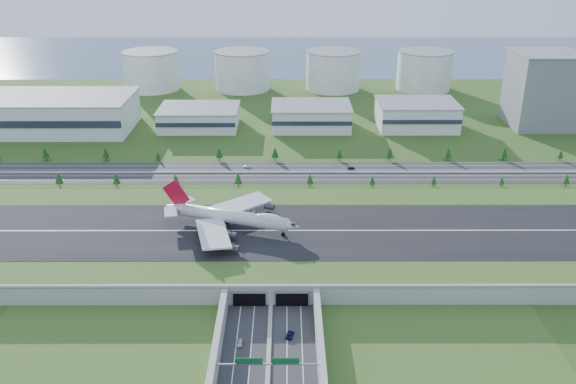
{
  "coord_description": "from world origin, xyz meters",
  "views": [
    {
      "loc": [
        6.47,
        -256.81,
        139.28
      ],
      "look_at": [
        7.13,
        35.0,
        12.95
      ],
      "focal_mm": 38.0,
      "sensor_mm": 36.0,
      "label": 1
    }
  ],
  "objects_px": {
    "fuel_tank_a": "(151,71)",
    "car_2": "(290,335)",
    "office_tower": "(543,90)",
    "car_0": "(240,342)",
    "car_7": "(246,166)",
    "boeing_747": "(231,216)",
    "car_5": "(351,168)"
  },
  "relations": [
    {
      "from": "fuel_tank_a",
      "to": "car_7",
      "type": "distance_m",
      "value": 229.96
    },
    {
      "from": "boeing_747",
      "to": "car_0",
      "type": "bearing_deg",
      "value": -64.53
    },
    {
      "from": "boeing_747",
      "to": "car_2",
      "type": "xyz_separation_m",
      "value": [
        27.62,
        -73.69,
        -13.25
      ]
    },
    {
      "from": "fuel_tank_a",
      "to": "boeing_747",
      "type": "distance_m",
      "value": 322.68
    },
    {
      "from": "office_tower",
      "to": "car_0",
      "type": "distance_m",
      "value": 343.63
    },
    {
      "from": "fuel_tank_a",
      "to": "boeing_747",
      "type": "bearing_deg",
      "value": -71.96
    },
    {
      "from": "office_tower",
      "to": "car_0",
      "type": "height_order",
      "value": "office_tower"
    },
    {
      "from": "office_tower",
      "to": "car_5",
      "type": "distance_m",
      "value": 181.6
    },
    {
      "from": "fuel_tank_a",
      "to": "car_2",
      "type": "height_order",
      "value": "fuel_tank_a"
    },
    {
      "from": "fuel_tank_a",
      "to": "boeing_747",
      "type": "height_order",
      "value": "fuel_tank_a"
    },
    {
      "from": "fuel_tank_a",
      "to": "car_0",
      "type": "xyz_separation_m",
      "value": [
        109.43,
        -385.25,
        -16.56
      ]
    },
    {
      "from": "car_5",
      "to": "office_tower",
      "type": "bearing_deg",
      "value": 109.43
    },
    {
      "from": "fuel_tank_a",
      "to": "office_tower",
      "type": "bearing_deg",
      "value": -19.77
    },
    {
      "from": "car_0",
      "to": "car_7",
      "type": "bearing_deg",
      "value": 99.82
    },
    {
      "from": "boeing_747",
      "to": "car_5",
      "type": "relative_size",
      "value": 15.09
    },
    {
      "from": "car_0",
      "to": "car_2",
      "type": "bearing_deg",
      "value": 21.78
    },
    {
      "from": "car_5",
      "to": "car_2",
      "type": "bearing_deg",
      "value": -25.14
    },
    {
      "from": "office_tower",
      "to": "car_0",
      "type": "bearing_deg",
      "value": -127.93
    },
    {
      "from": "boeing_747",
      "to": "car_7",
      "type": "relative_size",
      "value": 13.98
    },
    {
      "from": "office_tower",
      "to": "boeing_747",
      "type": "bearing_deg",
      "value": -138.93
    },
    {
      "from": "office_tower",
      "to": "car_2",
      "type": "distance_m",
      "value": 328.98
    },
    {
      "from": "car_0",
      "to": "car_2",
      "type": "relative_size",
      "value": 0.9
    },
    {
      "from": "fuel_tank_a",
      "to": "car_2",
      "type": "bearing_deg",
      "value": -71.47
    },
    {
      "from": "car_0",
      "to": "car_7",
      "type": "relative_size",
      "value": 1.0
    },
    {
      "from": "office_tower",
      "to": "car_0",
      "type": "relative_size",
      "value": 11.46
    },
    {
      "from": "fuel_tank_a",
      "to": "car_2",
      "type": "xyz_separation_m",
      "value": [
        127.55,
        -380.48,
        -16.64
      ]
    },
    {
      "from": "car_0",
      "to": "car_5",
      "type": "bearing_deg",
      "value": 78.94
    },
    {
      "from": "boeing_747",
      "to": "car_0",
      "type": "relative_size",
      "value": 14.0
    },
    {
      "from": "car_0",
      "to": "car_7",
      "type": "distance_m",
      "value": 179.41
    },
    {
      "from": "car_7",
      "to": "car_5",
      "type": "bearing_deg",
      "value": 98.82
    },
    {
      "from": "office_tower",
      "to": "car_7",
      "type": "bearing_deg",
      "value": -157.45
    },
    {
      "from": "car_0",
      "to": "car_7",
      "type": "height_order",
      "value": "car_0"
    }
  ]
}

